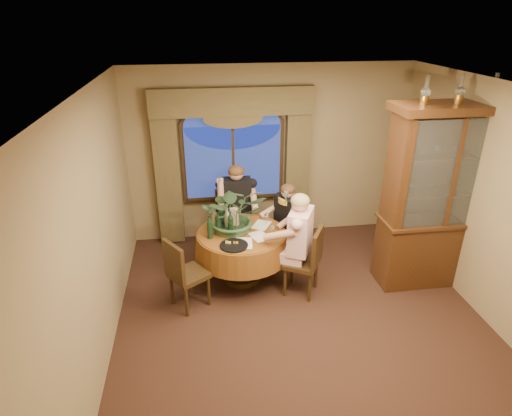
{
  "coord_description": "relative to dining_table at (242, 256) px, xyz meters",
  "views": [
    {
      "loc": [
        -1.17,
        -4.0,
        3.49
      ],
      "look_at": [
        -0.43,
        1.13,
        1.1
      ],
      "focal_mm": 30.0,
      "sensor_mm": 36.0,
      "label": 1
    }
  ],
  "objects": [
    {
      "name": "china_cabinet",
      "position": [
        2.58,
        -0.37,
        0.87
      ],
      "size": [
        1.53,
        0.6,
        2.49
      ],
      "primitive_type": "cube",
      "color": "#341C0D",
      "rests_on": "floor"
    },
    {
      "name": "wall_right",
      "position": [
        2.88,
        -1.13,
        1.02
      ],
      "size": [
        0.0,
        5.0,
        5.0
      ],
      "primitive_type": "plane",
      "rotation": [
        1.57,
        0.0,
        -1.57
      ],
      "color": "#867351",
      "rests_on": "ground"
    },
    {
      "name": "centerpiece_plant",
      "position": [
        -0.09,
        0.11,
        0.95
      ],
      "size": [
        0.86,
        0.96,
        0.75
      ],
      "primitive_type": "imported",
      "color": "#345534",
      "rests_on": "dining_table"
    },
    {
      "name": "wine_bottle_2",
      "position": [
        -0.32,
        -0.01,
        0.54
      ],
      "size": [
        0.07,
        0.07,
        0.33
      ],
      "primitive_type": "cylinder",
      "color": "black",
      "rests_on": "dining_table"
    },
    {
      "name": "wine_bottle_1",
      "position": [
        -0.18,
        0.08,
        0.54
      ],
      "size": [
        0.07,
        0.07,
        0.33
      ],
      "primitive_type": "cylinder",
      "color": "tan",
      "rests_on": "dining_table"
    },
    {
      "name": "person_scarf",
      "position": [
        0.73,
        0.39,
        0.26
      ],
      "size": [
        0.58,
        0.6,
        1.27
      ],
      "primitive_type": null,
      "rotation": [
        0.0,
        0.0,
        -4.22
      ],
      "color": "black",
      "rests_on": "floor"
    },
    {
      "name": "wine_glass_person_pink",
      "position": [
        0.39,
        -0.19,
        0.46
      ],
      "size": [
        0.07,
        0.07,
        0.18
      ],
      "primitive_type": null,
      "color": "silver",
      "rests_on": "dining_table"
    },
    {
      "name": "wine_glass_person_scarf",
      "position": [
        0.38,
        0.2,
        0.46
      ],
      "size": [
        0.07,
        0.07,
        0.18
      ],
      "primitive_type": null,
      "color": "silver",
      "rests_on": "dining_table"
    },
    {
      "name": "wine_bottle_4",
      "position": [
        -0.43,
        -0.11,
        0.54
      ],
      "size": [
        0.07,
        0.07,
        0.33
      ],
      "primitive_type": "cylinder",
      "color": "black",
      "rests_on": "dining_table"
    },
    {
      "name": "floor",
      "position": [
        0.63,
        -1.13,
        -0.38
      ],
      "size": [
        5.0,
        5.0,
        0.0
      ],
      "primitive_type": "plane",
      "color": "black",
      "rests_on": "ground"
    },
    {
      "name": "oil_lamp_center",
      "position": [
        2.58,
        -0.37,
        2.29
      ],
      "size": [
        0.11,
        0.11,
        0.34
      ],
      "primitive_type": null,
      "color": "#A5722D",
      "rests_on": "china_cabinet"
    },
    {
      "name": "tasting_paper_2",
      "position": [
        -0.0,
        -0.31,
        0.38
      ],
      "size": [
        0.24,
        0.32,
        0.0
      ],
      "primitive_type": "cube",
      "rotation": [
        0.0,
        0.0,
        -0.11
      ],
      "color": "white",
      "rests_on": "dining_table"
    },
    {
      "name": "cheese_platter",
      "position": [
        -0.14,
        -0.37,
        0.39
      ],
      "size": [
        0.36,
        0.36,
        0.02
      ],
      "primitive_type": "cylinder",
      "color": "black",
      "rests_on": "dining_table"
    },
    {
      "name": "person_pink",
      "position": [
        0.73,
        -0.36,
        0.34
      ],
      "size": [
        0.64,
        0.66,
        1.42
      ],
      "primitive_type": null,
      "rotation": [
        0.0,
        0.0,
        1.11
      ],
      "color": "beige",
      "rests_on": "floor"
    },
    {
      "name": "wine_bottle_3",
      "position": [
        -0.35,
        0.06,
        0.54
      ],
      "size": [
        0.07,
        0.07,
        0.33
      ],
      "primitive_type": "cylinder",
      "color": "tan",
      "rests_on": "dining_table"
    },
    {
      "name": "oil_lamp_left",
      "position": [
        2.15,
        -0.37,
        2.29
      ],
      "size": [
        0.11,
        0.11,
        0.34
      ],
      "primitive_type": null,
      "color": "#A5722D",
      "rests_on": "china_cabinet"
    },
    {
      "name": "tasting_paper_0",
      "position": [
        0.23,
        -0.16,
        0.38
      ],
      "size": [
        0.3,
        0.35,
        0.0
      ],
      "primitive_type": "cube",
      "rotation": [
        0.0,
        0.0,
        0.34
      ],
      "color": "white",
      "rests_on": "dining_table"
    },
    {
      "name": "drapery_right",
      "position": [
        1.06,
        1.25,
        0.8
      ],
      "size": [
        0.38,
        0.14,
        2.32
      ],
      "primitive_type": "cube",
      "color": "#4D4329",
      "rests_on": "floor"
    },
    {
      "name": "tasting_paper_1",
      "position": [
        0.3,
        0.17,
        0.38
      ],
      "size": [
        0.33,
        0.36,
        0.0
      ],
      "primitive_type": "cube",
      "rotation": [
        0.0,
        0.0,
        -0.52
      ],
      "color": "white",
      "rests_on": "dining_table"
    },
    {
      "name": "stoneware_vase",
      "position": [
        -0.09,
        0.15,
        0.52
      ],
      "size": [
        0.15,
        0.15,
        0.29
      ],
      "primitive_type": null,
      "color": "tan",
      "rests_on": "dining_table"
    },
    {
      "name": "swag_valance",
      "position": [
        0.03,
        1.22,
        1.9
      ],
      "size": [
        2.45,
        0.16,
        0.42
      ],
      "primitive_type": null,
      "color": "#4D4329",
      "rests_on": "wall_back"
    },
    {
      "name": "wine_bottle_5",
      "position": [
        -0.15,
        -0.03,
        0.54
      ],
      "size": [
        0.07,
        0.07,
        0.33
      ],
      "primitive_type": "cylinder",
      "color": "black",
      "rests_on": "dining_table"
    },
    {
      "name": "oil_lamp_right",
      "position": [
        3.02,
        -0.37,
        2.29
      ],
      "size": [
        0.11,
        0.11,
        0.34
      ],
      "primitive_type": null,
      "color": "#A5722D",
      "rests_on": "china_cabinet"
    },
    {
      "name": "chair_back",
      "position": [
        -0.07,
        0.86,
        0.1
      ],
      "size": [
        0.45,
        0.45,
        0.96
      ],
      "primitive_type": "cube",
      "rotation": [
        0.0,
        0.0,
        -3.06
      ],
      "color": "black",
      "rests_on": "floor"
    },
    {
      "name": "olive_bowl",
      "position": [
        0.04,
        -0.01,
        0.4
      ],
      "size": [
        0.14,
        0.14,
        0.04
      ],
      "primitive_type": "imported",
      "color": "#4A552E",
      "rests_on": "dining_table"
    },
    {
      "name": "chair_back_right",
      "position": [
        0.65,
        0.53,
        0.1
      ],
      "size": [
        0.59,
        0.59,
        0.96
      ],
      "primitive_type": "cube",
      "rotation": [
        0.0,
        0.0,
        -4.03
      ],
      "color": "black",
      "rests_on": "floor"
    },
    {
      "name": "arched_transom",
      "position": [
        0.03,
        1.3,
        1.71
      ],
      "size": [
        1.6,
        0.06,
        0.44
      ],
      "primitive_type": null,
      "color": "navy",
      "rests_on": "wall_back"
    },
    {
      "name": "dining_table",
      "position": [
        0.0,
        0.0,
        0.0
      ],
      "size": [
        1.7,
        1.7,
        0.75
      ],
      "primitive_type": "cylinder",
      "rotation": [
        0.0,
        0.0,
        -0.38
      ],
      "color": "maroon",
      "rests_on": "floor"
    },
    {
      "name": "window",
      "position": [
        0.03,
        1.3,
        0.92
      ],
      "size": [
        1.62,
        0.1,
        1.32
      ],
      "primitive_type": null,
      "color": "navy",
      "rests_on": "wall_back"
    },
    {
      "name": "wine_bottle_0",
      "position": [
        -0.26,
        0.19,
        0.54
      ],
      "size": [
        0.07,
        0.07,
        0.33
      ],
      "primitive_type": "cylinder",
      "color": "black",
      "rests_on": "dining_table"
    },
    {
      "name": "ceiling",
      "position": [
        0.63,
        -1.13,
        2.42
      ],
      "size": [
        5.0,
        5.0,
        0.0
      ],
      "primitive_type": "plane",
      "rotation": [
        3.14,
        0.0,
        0.0
      ],
      "color": "white",
      "rests_on": "wall_back"
    },
    {
      "name": "chair_front_left",
      "position": [
        -0.73,
        -0.49,
        0.1
      ],
      "size": [
        0.58,
        0.58,
        0.96
      ],
      "primitive_type": "cube",
      "rotation": [
        0.0,
        0.0,
        -0.98
      ],
      "color": "black",
      "rests_on": "floor"
    },
    {
      "name": "drapery_left",
      "position": [
        -1.0,
        1.25,
        0.8
      ],
      "size": [
        0.38,
        0.14,
        2.32
      ],
      "primitive_type": "cube",
      "color": "#4D4329",
      "rests_on": "floor"
    },
    {
      "name": "wall_back",
      "position": [
        0.63,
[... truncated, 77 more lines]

